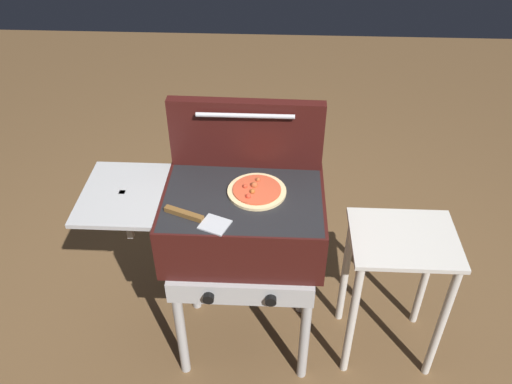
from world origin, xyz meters
TOP-DOWN VIEW (x-y plane):
  - ground_plane at (0.00, 0.00)m, footprint 8.00×8.00m
  - grill at (-0.01, -0.00)m, footprint 0.96×0.53m
  - grill_lid_open at (0.00, 0.21)m, footprint 0.63×0.09m
  - pizza_pepperoni at (0.05, 0.02)m, footprint 0.23×0.23m
  - spatula at (-0.16, -0.15)m, footprint 0.26×0.15m
  - prep_table at (0.66, 0.00)m, footprint 0.44×0.36m

SIDE VIEW (x-z plane):
  - ground_plane at x=0.00m, z-range 0.00..0.00m
  - prep_table at x=0.66m, z-range 0.16..0.87m
  - grill at x=-0.01m, z-range 0.31..1.21m
  - spatula at x=-0.16m, z-range 0.90..0.92m
  - pizza_pepperoni at x=0.05m, z-range 0.89..0.93m
  - grill_lid_open at x=0.00m, z-range 0.90..1.20m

